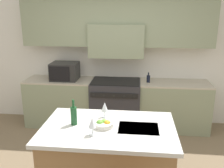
{
  "coord_description": "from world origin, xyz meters",
  "views": [
    {
      "loc": [
        0.4,
        -2.66,
        2.18
      ],
      "look_at": [
        0.05,
        0.69,
        1.19
      ],
      "focal_mm": 40.0,
      "sensor_mm": 36.0,
      "label": 1
    }
  ],
  "objects_px": {
    "range_stove": "(116,104)",
    "wine_bottle": "(74,115)",
    "microwave": "(65,71)",
    "wine_glass_far": "(105,107)",
    "wine_glass_near": "(92,123)",
    "oil_bottle_on_counter": "(148,79)",
    "fruit_bowl": "(104,124)"
  },
  "relations": [
    {
      "from": "range_stove",
      "to": "wine_glass_near",
      "type": "xyz_separation_m",
      "value": [
        -0.05,
        -2.17,
        0.61
      ]
    },
    {
      "from": "wine_bottle",
      "to": "oil_bottle_on_counter",
      "type": "relative_size",
      "value": 1.58
    },
    {
      "from": "range_stove",
      "to": "fruit_bowl",
      "type": "relative_size",
      "value": 4.26
    },
    {
      "from": "wine_bottle",
      "to": "fruit_bowl",
      "type": "bearing_deg",
      "value": -4.83
    },
    {
      "from": "fruit_bowl",
      "to": "oil_bottle_on_counter",
      "type": "height_order",
      "value": "oil_bottle_on_counter"
    },
    {
      "from": "range_stove",
      "to": "wine_glass_far",
      "type": "bearing_deg",
      "value": -89.27
    },
    {
      "from": "microwave",
      "to": "fruit_bowl",
      "type": "height_order",
      "value": "microwave"
    },
    {
      "from": "oil_bottle_on_counter",
      "to": "wine_bottle",
      "type": "bearing_deg",
      "value": -115.06
    },
    {
      "from": "wine_glass_far",
      "to": "wine_bottle",
      "type": "bearing_deg",
      "value": -145.45
    },
    {
      "from": "fruit_bowl",
      "to": "wine_glass_far",
      "type": "bearing_deg",
      "value": 94.52
    },
    {
      "from": "microwave",
      "to": "wine_glass_far",
      "type": "relative_size",
      "value": 2.53
    },
    {
      "from": "range_stove",
      "to": "wine_bottle",
      "type": "bearing_deg",
      "value": -98.76
    },
    {
      "from": "wine_bottle",
      "to": "range_stove",
      "type": "bearing_deg",
      "value": 81.24
    },
    {
      "from": "microwave",
      "to": "wine_glass_near",
      "type": "distance_m",
      "value": 2.38
    },
    {
      "from": "wine_glass_far",
      "to": "oil_bottle_on_counter",
      "type": "distance_m",
      "value": 1.81
    },
    {
      "from": "microwave",
      "to": "wine_bottle",
      "type": "relative_size",
      "value": 1.68
    },
    {
      "from": "wine_glass_near",
      "to": "oil_bottle_on_counter",
      "type": "distance_m",
      "value": 2.25
    },
    {
      "from": "fruit_bowl",
      "to": "range_stove",
      "type": "bearing_deg",
      "value": 91.21
    },
    {
      "from": "wine_glass_near",
      "to": "fruit_bowl",
      "type": "height_order",
      "value": "wine_glass_near"
    },
    {
      "from": "wine_glass_near",
      "to": "oil_bottle_on_counter",
      "type": "relative_size",
      "value": 1.05
    },
    {
      "from": "wine_glass_near",
      "to": "wine_glass_far",
      "type": "distance_m",
      "value": 0.45
    },
    {
      "from": "range_stove",
      "to": "microwave",
      "type": "xyz_separation_m",
      "value": [
        -0.98,
        0.02,
        0.62
      ]
    },
    {
      "from": "range_stove",
      "to": "wine_glass_far",
      "type": "distance_m",
      "value": 1.83
    },
    {
      "from": "oil_bottle_on_counter",
      "to": "wine_glass_near",
      "type": "bearing_deg",
      "value": -106.74
    },
    {
      "from": "wine_glass_near",
      "to": "oil_bottle_on_counter",
      "type": "bearing_deg",
      "value": 73.26
    },
    {
      "from": "range_stove",
      "to": "wine_glass_near",
      "type": "bearing_deg",
      "value": -91.23
    },
    {
      "from": "range_stove",
      "to": "wine_bottle",
      "type": "distance_m",
      "value": 2.05
    },
    {
      "from": "wine_bottle",
      "to": "wine_glass_far",
      "type": "xyz_separation_m",
      "value": [
        0.32,
        0.22,
        0.02
      ]
    },
    {
      "from": "wine_glass_far",
      "to": "range_stove",
      "type": "bearing_deg",
      "value": 90.73
    },
    {
      "from": "microwave",
      "to": "range_stove",
      "type": "bearing_deg",
      "value": -1.09
    },
    {
      "from": "range_stove",
      "to": "wine_glass_near",
      "type": "distance_m",
      "value": 2.26
    },
    {
      "from": "range_stove",
      "to": "fruit_bowl",
      "type": "distance_m",
      "value": 2.04
    }
  ]
}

